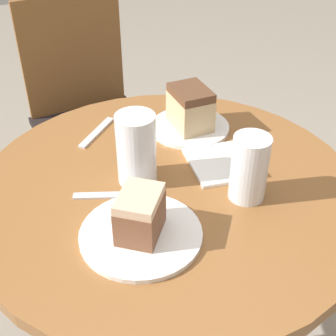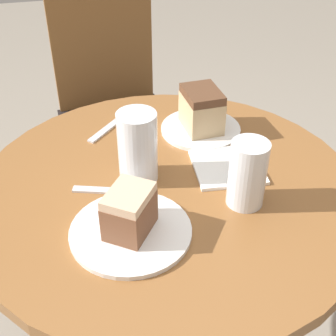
# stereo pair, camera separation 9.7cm
# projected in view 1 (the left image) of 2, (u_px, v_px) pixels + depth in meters

# --- Properties ---
(table) EXTENTS (0.83, 0.83, 0.73)m
(table) POSITION_uv_depth(u_px,v_px,m) (168.00, 252.00, 1.12)
(table) COLOR brown
(table) RESTS_ON ground_plane
(chair) EXTENTS (0.46, 0.48, 0.88)m
(chair) POSITION_uv_depth(u_px,v_px,m) (91.00, 118.00, 1.76)
(chair) COLOR brown
(chair) RESTS_ON ground_plane
(plate_near) EXTENTS (0.23, 0.23, 0.01)m
(plate_near) POSITION_uv_depth(u_px,v_px,m) (141.00, 234.00, 0.87)
(plate_near) COLOR white
(plate_near) RESTS_ON table
(plate_far) EXTENTS (0.20, 0.20, 0.01)m
(plate_far) POSITION_uv_depth(u_px,v_px,m) (190.00, 127.00, 1.18)
(plate_far) COLOR white
(plate_far) RESTS_ON table
(cake_slice_near) EXTENTS (0.11, 0.12, 0.09)m
(cake_slice_near) POSITION_uv_depth(u_px,v_px,m) (140.00, 214.00, 0.84)
(cake_slice_near) COLOR brown
(cake_slice_near) RESTS_ON plate_near
(cake_slice_far) EXTENTS (0.09, 0.11, 0.10)m
(cake_slice_far) POSITION_uv_depth(u_px,v_px,m) (190.00, 108.00, 1.14)
(cake_slice_far) COLOR tan
(cake_slice_far) RESTS_ON plate_far
(glass_lemonade) EXTENTS (0.07, 0.07, 0.14)m
(glass_lemonade) POSITION_uv_depth(u_px,v_px,m) (249.00, 171.00, 0.93)
(glass_lemonade) COLOR beige
(glass_lemonade) RESTS_ON table
(glass_water) EXTENTS (0.08, 0.08, 0.16)m
(glass_water) POSITION_uv_depth(u_px,v_px,m) (137.00, 152.00, 0.97)
(glass_water) COLOR silver
(glass_water) RESTS_ON table
(napkin_stack) EXTENTS (0.16, 0.16, 0.01)m
(napkin_stack) POSITION_uv_depth(u_px,v_px,m) (223.00, 163.00, 1.05)
(napkin_stack) COLOR white
(napkin_stack) RESTS_ON table
(fork) EXTENTS (0.16, 0.07, 0.00)m
(fork) POSITION_uv_depth(u_px,v_px,m) (111.00, 194.00, 0.97)
(fork) COLOR silver
(fork) RESTS_ON table
(spoon) EXTENTS (0.11, 0.12, 0.00)m
(spoon) POSITION_uv_depth(u_px,v_px,m) (97.00, 132.00, 1.16)
(spoon) COLOR silver
(spoon) RESTS_ON table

